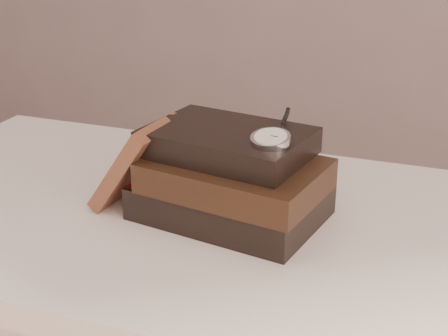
% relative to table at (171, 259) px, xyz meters
% --- Properties ---
extents(table, '(1.00, 0.60, 0.75)m').
position_rel_table_xyz_m(table, '(0.00, 0.00, 0.00)').
color(table, silver).
rests_on(table, ground).
extents(book_stack, '(0.29, 0.22, 0.13)m').
position_rel_table_xyz_m(book_stack, '(0.10, 0.00, 0.15)').
color(book_stack, black).
rests_on(book_stack, table).
extents(journal, '(0.11, 0.10, 0.14)m').
position_rel_table_xyz_m(journal, '(-0.05, -0.02, 0.16)').
color(journal, '#49271C').
rests_on(journal, table).
extents(pocket_watch, '(0.06, 0.16, 0.02)m').
position_rel_table_xyz_m(pocket_watch, '(0.16, -0.02, 0.23)').
color(pocket_watch, silver).
rests_on(pocket_watch, book_stack).
extents(eyeglasses, '(0.13, 0.14, 0.05)m').
position_rel_table_xyz_m(eyeglasses, '(0.02, 0.10, 0.17)').
color(eyeglasses, silver).
rests_on(eyeglasses, book_stack).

